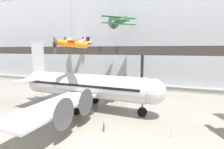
{
  "coord_description": "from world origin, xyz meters",
  "views": [
    {
      "loc": [
        7.24,
        -14.31,
        9.15
      ],
      "look_at": [
        -1.05,
        8.78,
        5.58
      ],
      "focal_mm": 28.0,
      "sensor_mm": 36.0,
      "label": 1
    }
  ],
  "objects_px": {
    "suspended_plane_silver_racer": "(74,41)",
    "suspended_plane_orange_highwing": "(72,43)",
    "stanchion_barrier": "(171,136)",
    "info_sign_pedestal": "(104,127)",
    "airliner_silver_main": "(84,86)",
    "suspended_plane_green_biplane": "(120,21)"
  },
  "relations": [
    {
      "from": "suspended_plane_silver_racer",
      "to": "suspended_plane_orange_highwing",
      "type": "distance_m",
      "value": 25.33
    },
    {
      "from": "stanchion_barrier",
      "to": "info_sign_pedestal",
      "type": "distance_m",
      "value": 7.18
    },
    {
      "from": "info_sign_pedestal",
      "to": "airliner_silver_main",
      "type": "bearing_deg",
      "value": 112.39
    },
    {
      "from": "suspended_plane_silver_racer",
      "to": "stanchion_barrier",
      "type": "xyz_separation_m",
      "value": [
        26.99,
        -25.71,
        -11.1
      ]
    },
    {
      "from": "stanchion_barrier",
      "to": "suspended_plane_green_biplane",
      "type": "bearing_deg",
      "value": 119.16
    },
    {
      "from": "stanchion_barrier",
      "to": "info_sign_pedestal",
      "type": "relative_size",
      "value": 0.87
    },
    {
      "from": "suspended_plane_silver_racer",
      "to": "suspended_plane_green_biplane",
      "type": "bearing_deg",
      "value": 112.58
    },
    {
      "from": "airliner_silver_main",
      "to": "suspended_plane_orange_highwing",
      "type": "height_order",
      "value": "suspended_plane_orange_highwing"
    },
    {
      "from": "suspended_plane_green_biplane",
      "to": "stanchion_barrier",
      "type": "relative_size",
      "value": 7.01
    },
    {
      "from": "airliner_silver_main",
      "to": "info_sign_pedestal",
      "type": "relative_size",
      "value": 22.69
    },
    {
      "from": "suspended_plane_silver_racer",
      "to": "suspended_plane_orange_highwing",
      "type": "xyz_separation_m",
      "value": [
        13.03,
        -21.68,
        -1.45
      ]
    },
    {
      "from": "suspended_plane_silver_racer",
      "to": "info_sign_pedestal",
      "type": "relative_size",
      "value": 9.21
    },
    {
      "from": "stanchion_barrier",
      "to": "suspended_plane_silver_racer",
      "type": "bearing_deg",
      "value": 136.39
    },
    {
      "from": "suspended_plane_orange_highwing",
      "to": "stanchion_barrier",
      "type": "height_order",
      "value": "suspended_plane_orange_highwing"
    },
    {
      "from": "suspended_plane_orange_highwing",
      "to": "info_sign_pedestal",
      "type": "height_order",
      "value": "suspended_plane_orange_highwing"
    },
    {
      "from": "stanchion_barrier",
      "to": "info_sign_pedestal",
      "type": "xyz_separation_m",
      "value": [
        -7.13,
        -0.78,
        0.13
      ]
    },
    {
      "from": "suspended_plane_green_biplane",
      "to": "suspended_plane_silver_racer",
      "type": "bearing_deg",
      "value": 32.38
    },
    {
      "from": "suspended_plane_orange_highwing",
      "to": "info_sign_pedestal",
      "type": "relative_size",
      "value": 10.22
    },
    {
      "from": "suspended_plane_silver_racer",
      "to": "suspended_plane_orange_highwing",
      "type": "relative_size",
      "value": 0.9
    },
    {
      "from": "airliner_silver_main",
      "to": "suspended_plane_silver_racer",
      "type": "xyz_separation_m",
      "value": [
        -14.11,
        20.4,
        7.84
      ]
    },
    {
      "from": "suspended_plane_green_biplane",
      "to": "suspended_plane_orange_highwing",
      "type": "bearing_deg",
      "value": 130.39
    },
    {
      "from": "suspended_plane_orange_highwing",
      "to": "stanchion_barrier",
      "type": "xyz_separation_m",
      "value": [
        13.96,
        -4.03,
        -9.64
      ]
    }
  ]
}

